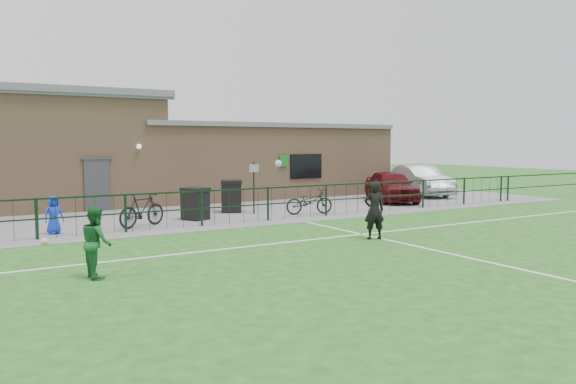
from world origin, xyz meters
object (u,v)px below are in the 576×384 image
car_silver (420,180)px  bicycle_d (142,210)px  wheelie_bin_left (195,205)px  sign_post (254,188)px  bicycle_e (309,202)px  outfield_player (96,242)px  car_maroon (391,186)px  spectator_child (54,215)px  ball_ground (44,241)px  wheelie_bin_right (231,197)px

car_silver → bicycle_d: (-15.64, -3.34, -0.22)m
wheelie_bin_left → car_silver: (13.50, 2.61, 0.25)m
sign_post → bicycle_d: size_ratio=1.07×
bicycle_e → outfield_player: bearing=136.8°
wheelie_bin_left → car_maroon: bearing=-16.8°
spectator_child → car_silver: bearing=-1.6°
bicycle_e → car_maroon: bearing=-58.2°
wheelie_bin_left → car_maroon: size_ratio=0.25×
wheelie_bin_left → outfield_player: bearing=-148.7°
bicycle_e → spectator_child: spectator_child is taller
spectator_child → ball_ground: 1.84m
wheelie_bin_right → spectator_child: (-6.87, -2.08, -0.01)m
bicycle_e → outfield_player: outfield_player is taller
bicycle_d → ball_ground: size_ratio=9.40×
car_silver → spectator_child: car_silver is taller
bicycle_d → outfield_player: outfield_player is taller
car_silver → wheelie_bin_left: bearing=-152.7°
car_silver → outfield_player: 20.77m
bicycle_e → wheelie_bin_right: bearing=59.7°
ball_ground → wheelie_bin_left: bearing=24.5°
sign_post → spectator_child: size_ratio=1.73×
sign_post → bicycle_d: bearing=-166.5°
bicycle_e → ball_ground: size_ratio=9.37×
wheelie_bin_left → ball_ground: 5.88m
spectator_child → ball_ground: bearing=-118.9°
sign_post → ball_ground: sign_post is taller
wheelie_bin_right → bicycle_e: bearing=-18.9°
wheelie_bin_right → bicycle_e: (2.26, -2.16, -0.10)m
wheelie_bin_right → spectator_child: size_ratio=1.02×
sign_post → car_maroon: 7.65m
outfield_player → wheelie_bin_left: bearing=-37.1°
wheelie_bin_left → spectator_child: bearing=165.6°
car_silver → bicycle_e: size_ratio=2.54×
sign_post → outfield_player: bearing=-135.7°
wheelie_bin_right → car_silver: bearing=31.2°
wheelie_bin_right → bicycle_e: wheelie_bin_right is taller
wheelie_bin_left → bicycle_e: 4.40m
car_silver → bicycle_e: car_silver is taller
car_silver → car_maroon: bearing=-139.4°
outfield_player → ball_ground: 4.55m
car_silver → ball_ground: 19.51m
wheelie_bin_left → sign_post: sign_post is taller
wheelie_bin_left → wheelie_bin_right: 2.45m
car_silver → outfield_player: car_silver is taller
wheelie_bin_left → sign_post: 2.65m
car_silver → ball_ground: car_silver is taller
wheelie_bin_left → bicycle_d: size_ratio=0.57×
car_silver → outfield_player: bearing=-136.3°
spectator_child → wheelie_bin_right: bearing=4.9°
car_maroon → car_silver: bearing=48.6°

